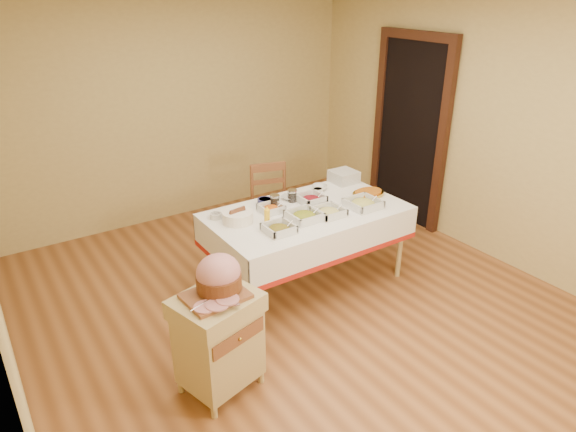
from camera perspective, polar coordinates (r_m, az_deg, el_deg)
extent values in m
plane|color=brown|center=(4.73, 1.13, -9.91)|extent=(5.00, 5.00, 0.00)
plane|color=tan|center=(6.27, -12.14, 11.37)|extent=(4.50, 0.00, 4.50)
plane|color=tan|center=(5.67, 20.54, 9.00)|extent=(0.00, 5.00, 5.00)
cube|color=black|center=(6.25, 13.42, 8.86)|extent=(0.06, 0.90, 2.10)
cube|color=#3A1D12|center=(5.92, 16.77, 7.61)|extent=(0.08, 0.10, 2.10)
cube|color=#3A1D12|center=(6.58, 10.14, 9.91)|extent=(0.08, 0.10, 2.10)
cube|color=#3A1D12|center=(6.05, 14.34, 18.90)|extent=(0.08, 1.10, 0.10)
cube|color=tan|center=(4.73, 2.13, 0.28)|extent=(1.80, 1.00, 0.04)
cylinder|color=tan|center=(4.21, -3.78, -8.91)|extent=(0.05, 0.05, 0.71)
cylinder|color=tan|center=(4.86, -8.78, -4.26)|extent=(0.05, 0.05, 0.71)
cylinder|color=tan|center=(5.11, 12.36, -3.08)|extent=(0.05, 0.05, 0.71)
cylinder|color=tan|center=(5.65, 6.36, 0.18)|extent=(0.05, 0.05, 0.71)
cube|color=white|center=(4.72, 2.13, 0.56)|extent=(1.82, 1.02, 0.01)
cube|color=tan|center=(3.72, -7.67, -14.17)|extent=(0.59, 0.53, 0.54)
cube|color=tan|center=(3.52, -7.98, -9.88)|extent=(0.64, 0.57, 0.14)
cube|color=brown|center=(3.46, -6.22, -13.73)|extent=(0.44, 0.13, 0.11)
sphere|color=gold|center=(3.45, -6.14, -13.82)|extent=(0.03, 0.03, 0.03)
cylinder|color=tan|center=(3.74, -9.35, -20.53)|extent=(0.05, 0.05, 0.09)
cylinder|color=tan|center=(3.99, -11.65, -17.31)|extent=(0.05, 0.05, 0.09)
cylinder|color=tan|center=(3.88, -3.02, -18.14)|extent=(0.05, 0.05, 0.09)
cylinder|color=tan|center=(4.12, -5.68, -15.24)|extent=(0.05, 0.05, 0.09)
cube|color=brown|center=(5.44, -1.67, 0.61)|extent=(0.52, 0.50, 0.03)
cylinder|color=brown|center=(5.35, -2.96, -2.72)|extent=(0.04, 0.04, 0.45)
cylinder|color=brown|center=(5.66, -3.89, -1.12)|extent=(0.04, 0.04, 0.45)
cylinder|color=brown|center=(5.44, 0.71, -2.21)|extent=(0.04, 0.04, 0.45)
cylinder|color=brown|center=(5.75, -0.40, -0.66)|extent=(0.04, 0.04, 0.45)
cylinder|color=brown|center=(5.48, -4.03, 3.27)|extent=(0.04, 0.04, 0.48)
cylinder|color=brown|center=(5.56, -0.41, 3.68)|extent=(0.04, 0.04, 0.48)
cube|color=brown|center=(5.45, -2.24, 5.44)|extent=(0.37, 0.14, 0.09)
cube|color=brown|center=(3.48, -8.06, -8.78)|extent=(0.40, 0.32, 0.03)
ellipsoid|color=tan|center=(3.45, -7.74, -6.24)|extent=(0.30, 0.27, 0.26)
cylinder|color=#603116|center=(3.49, -7.68, -7.23)|extent=(0.31, 0.31, 0.10)
cube|color=silver|center=(3.33, -7.62, -10.07)|extent=(0.25, 0.11, 0.00)
cylinder|color=silver|center=(3.40, -8.93, -9.25)|extent=(0.29, 0.09, 0.01)
cube|color=silver|center=(4.31, -1.01, -1.71)|extent=(0.24, 0.24, 0.01)
ellipsoid|color=#AF3314|center=(4.30, -1.01, -1.43)|extent=(0.18, 0.18, 0.06)
cylinder|color=silver|center=(4.31, -0.26, -1.33)|extent=(0.14, 0.01, 0.10)
cube|color=silver|center=(4.54, 1.82, -0.28)|extent=(0.27, 0.27, 0.02)
ellipsoid|color=#C28D18|center=(4.53, 1.83, 0.02)|extent=(0.21, 0.21, 0.07)
cylinder|color=silver|center=(4.54, 2.64, 0.10)|extent=(0.15, 0.01, 0.11)
cube|color=silver|center=(4.63, 4.55, 0.18)|extent=(0.25, 0.25, 0.01)
ellipsoid|color=#C9C66B|center=(4.62, 4.56, 0.45)|extent=(0.19, 0.19, 0.07)
cylinder|color=silver|center=(4.64, 5.29, 0.53)|extent=(0.14, 0.01, 0.10)
cube|color=silver|center=(4.84, 8.33, 1.09)|extent=(0.29, 0.29, 0.02)
ellipsoid|color=#BFC05B|center=(4.83, 8.35, 1.39)|extent=(0.22, 0.22, 0.08)
cylinder|color=silver|center=(4.85, 9.14, 1.45)|extent=(0.15, 0.01, 0.11)
cube|color=silver|center=(4.70, -1.86, 0.59)|extent=(0.20, 0.20, 0.01)
ellipsoid|color=#C6570E|center=(4.69, -1.87, 0.82)|extent=(0.15, 0.15, 0.05)
cylinder|color=silver|center=(4.69, -1.27, 0.91)|extent=(0.13, 0.01, 0.10)
cube|color=silver|center=(4.90, 2.59, 1.62)|extent=(0.23, 0.23, 0.02)
ellipsoid|color=maroon|center=(4.89, 2.59, 1.87)|extent=(0.18, 0.18, 0.06)
cylinder|color=silver|center=(4.90, 3.24, 1.97)|extent=(0.15, 0.01, 0.11)
cylinder|color=silver|center=(4.60, -8.01, 0.02)|extent=(0.11, 0.11, 0.05)
cylinder|color=black|center=(4.59, -8.02, 0.20)|extent=(0.09, 0.09, 0.02)
cylinder|color=navy|center=(4.84, -2.60, 1.59)|extent=(0.14, 0.14, 0.06)
cylinder|color=maroon|center=(4.83, -2.60, 1.80)|extent=(0.11, 0.11, 0.02)
cylinder|color=silver|center=(5.11, 3.33, 2.81)|extent=(0.10, 0.10, 0.05)
cylinder|color=#C6570E|center=(5.10, 3.33, 2.98)|extent=(0.08, 0.08, 0.02)
imported|color=silver|center=(4.95, 0.16, 2.07)|extent=(0.20, 0.20, 0.04)
imported|color=silver|center=(5.20, 3.55, 3.21)|extent=(0.19, 0.19, 0.05)
cylinder|color=silver|center=(4.78, -1.48, 1.64)|extent=(0.09, 0.09, 0.11)
cylinder|color=silver|center=(4.76, -1.48, 2.29)|extent=(0.09, 0.09, 0.01)
cylinder|color=black|center=(4.79, -1.47, 1.48)|extent=(0.07, 0.07, 0.08)
cylinder|color=silver|center=(4.89, 0.47, 2.20)|extent=(0.09, 0.09, 0.11)
cylinder|color=silver|center=(4.87, 0.47, 2.84)|extent=(0.09, 0.09, 0.01)
cylinder|color=black|center=(4.90, 0.47, 2.05)|extent=(0.07, 0.07, 0.08)
cylinder|color=yellow|center=(4.45, -2.34, -0.05)|extent=(0.05, 0.05, 0.13)
cone|color=yellow|center=(4.41, -2.36, 0.90)|extent=(0.03, 0.03, 0.03)
cylinder|color=white|center=(4.49, -5.61, -0.11)|extent=(0.27, 0.27, 0.10)
cube|color=silver|center=(5.43, 6.18, 3.83)|extent=(0.25, 0.25, 0.01)
cube|color=silver|center=(5.42, 6.19, 3.99)|extent=(0.25, 0.25, 0.01)
cube|color=silver|center=(5.42, 6.20, 4.15)|extent=(0.25, 0.25, 0.01)
cube|color=silver|center=(5.41, 6.21, 4.30)|extent=(0.25, 0.25, 0.01)
cube|color=silver|center=(5.40, 6.21, 4.46)|extent=(0.25, 0.25, 0.01)
cube|color=silver|center=(5.40, 6.22, 4.61)|extent=(0.25, 0.25, 0.01)
cube|color=silver|center=(5.39, 6.23, 4.77)|extent=(0.25, 0.25, 0.01)
cube|color=silver|center=(5.39, 6.24, 4.93)|extent=(0.25, 0.25, 0.01)
ellipsoid|color=gold|center=(5.11, 8.90, 2.45)|extent=(0.35, 0.25, 0.03)
ellipsoid|color=#BD6414|center=(5.11, 8.91, 2.58)|extent=(0.30, 0.21, 0.04)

